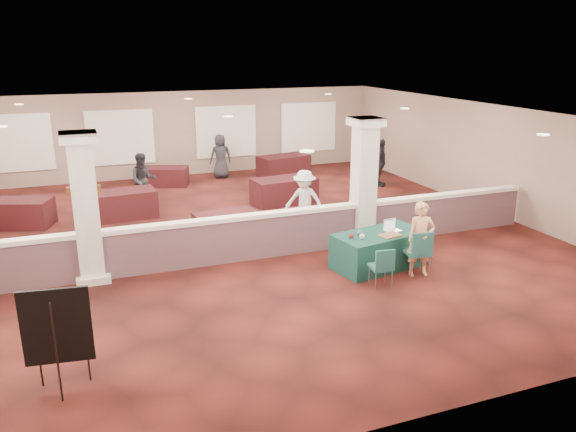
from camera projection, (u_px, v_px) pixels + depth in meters
name	position (u px, v px, depth m)	size (l,w,h in m)	color
ground	(232.00, 239.00, 14.64)	(16.00, 16.00, 0.00)	#4F1913
wall_back	(175.00, 134.00, 21.32)	(16.00, 0.04, 3.20)	#7B6455
wall_front	(398.00, 317.00, 7.02)	(16.00, 0.04, 3.20)	#7B6455
wall_right	(487.00, 158.00, 16.89)	(0.04, 16.00, 3.20)	#7B6455
ceiling	(228.00, 116.00, 13.70)	(16.00, 16.00, 0.02)	white
partition_wall	(248.00, 236.00, 13.14)	(15.60, 0.28, 1.10)	brown
column_left	(86.00, 207.00, 11.63)	(0.72, 0.72, 3.20)	silver
column_right	(364.00, 181.00, 13.84)	(0.72, 0.72, 3.20)	silver
sconce_left	(69.00, 191.00, 11.43)	(0.12, 0.12, 0.18)	brown
sconce_right	(98.00, 189.00, 11.62)	(0.12, 0.12, 0.18)	brown
near_table	(379.00, 250.00, 12.74)	(2.10, 1.05, 0.81)	#0E3531
conf_chair_main	(419.00, 249.00, 12.19)	(0.58, 0.59, 1.03)	#1B4A4E
conf_chair_side	(383.00, 265.00, 11.58)	(0.49, 0.49, 0.88)	#1B4A4E
easel_board	(57.00, 327.00, 7.93)	(0.96, 0.52, 1.63)	black
woman	(421.00, 239.00, 12.15)	(0.60, 0.40, 1.65)	tan
far_table_front_left	(121.00, 204.00, 16.36)	(1.97, 0.99, 0.80)	black
far_table_front_center	(226.00, 224.00, 14.79)	(1.62, 0.81, 0.66)	black
far_table_front_right	(284.00, 191.00, 17.88)	(2.00, 1.00, 0.81)	black
far_table_back_left	(16.00, 213.00, 15.59)	(1.88, 0.94, 0.76)	black
far_table_back_center	(164.00, 176.00, 20.11)	(1.66, 0.83, 0.67)	black
far_table_back_right	(284.00, 166.00, 21.65)	(1.94, 0.97, 0.79)	black
attendee_a	(143.00, 180.00, 17.39)	(0.81, 0.45, 1.68)	black
attendee_b	(304.00, 201.00, 15.09)	(1.07, 0.49, 1.68)	silver
attendee_c	(380.00, 163.00, 19.93)	(1.00, 0.48, 1.70)	black
attendee_d	(221.00, 156.00, 21.16)	(0.82, 0.44, 1.66)	black
laptop_base	(393.00, 231.00, 12.74)	(0.36, 0.25, 0.02)	silver
laptop_screen	(389.00, 224.00, 12.81)	(0.36, 0.01, 0.24)	silver
screen_glow	(390.00, 225.00, 12.81)	(0.33, 0.00, 0.21)	silver
knitting	(390.00, 235.00, 12.42)	(0.44, 0.33, 0.03)	orange
yarn_cream	(362.00, 236.00, 12.21)	(0.12, 0.12, 0.12)	beige
yarn_red	(351.00, 236.00, 12.27)	(0.11, 0.11, 0.11)	#5D1214
yarn_grey	(359.00, 233.00, 12.47)	(0.11, 0.11, 0.11)	#535359
scissors	(413.00, 231.00, 12.73)	(0.13, 0.03, 0.01)	red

